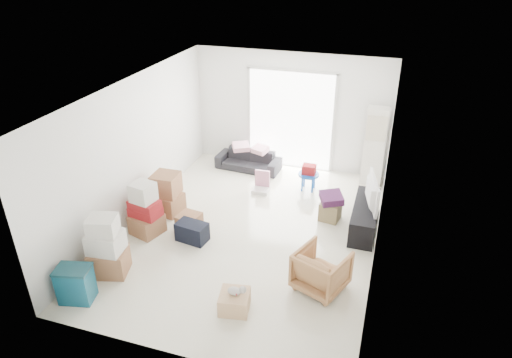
{
  "coord_description": "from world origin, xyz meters",
  "views": [
    {
      "loc": [
        2.24,
        -6.71,
        4.79
      ],
      "look_at": [
        0.05,
        0.2,
        1.01
      ],
      "focal_mm": 32.0,
      "sensor_mm": 36.0,
      "label": 1
    }
  ],
  "objects_px": {
    "tv_console": "(365,216)",
    "storage_bins": "(75,284)",
    "wood_crate": "(235,301)",
    "kids_table": "(309,172)",
    "armchair": "(321,268)",
    "television": "(367,202)",
    "ac_tower": "(374,147)",
    "ottoman": "(330,211)",
    "sofa": "(248,157)"
  },
  "relations": [
    {
      "from": "tv_console",
      "to": "ottoman",
      "type": "xyz_separation_m",
      "value": [
        -0.66,
        0.11,
        -0.06
      ]
    },
    {
      "from": "armchair",
      "to": "kids_table",
      "type": "height_order",
      "value": "armchair"
    },
    {
      "from": "ottoman",
      "to": "storage_bins",
      "type": "bearing_deg",
      "value": -133.77
    },
    {
      "from": "tv_console",
      "to": "sofa",
      "type": "height_order",
      "value": "sofa"
    },
    {
      "from": "armchair",
      "to": "wood_crate",
      "type": "height_order",
      "value": "armchair"
    },
    {
      "from": "sofa",
      "to": "storage_bins",
      "type": "distance_m",
      "value": 5.11
    },
    {
      "from": "armchair",
      "to": "sofa",
      "type": "bearing_deg",
      "value": -35.04
    },
    {
      "from": "storage_bins",
      "to": "armchair",
      "type": "bearing_deg",
      "value": 21.78
    },
    {
      "from": "storage_bins",
      "to": "kids_table",
      "type": "xyz_separation_m",
      "value": [
        2.59,
        4.42,
        0.12
      ]
    },
    {
      "from": "armchair",
      "to": "ottoman",
      "type": "xyz_separation_m",
      "value": [
        -0.18,
        2.01,
        -0.18
      ]
    },
    {
      "from": "sofa",
      "to": "kids_table",
      "type": "relative_size",
      "value": 2.56
    },
    {
      "from": "tv_console",
      "to": "storage_bins",
      "type": "bearing_deg",
      "value": -140.01
    },
    {
      "from": "kids_table",
      "to": "television",
      "type": "bearing_deg",
      "value": -41.34
    },
    {
      "from": "ac_tower",
      "to": "tv_console",
      "type": "relative_size",
      "value": 1.19
    },
    {
      "from": "armchair",
      "to": "ottoman",
      "type": "relative_size",
      "value": 2.0
    },
    {
      "from": "ac_tower",
      "to": "television",
      "type": "height_order",
      "value": "ac_tower"
    },
    {
      "from": "ac_tower",
      "to": "wood_crate",
      "type": "distance_m",
      "value": 4.93
    },
    {
      "from": "tv_console",
      "to": "kids_table",
      "type": "xyz_separation_m",
      "value": [
        -1.31,
        1.15,
        0.17
      ]
    },
    {
      "from": "kids_table",
      "to": "wood_crate",
      "type": "height_order",
      "value": "kids_table"
    },
    {
      "from": "kids_table",
      "to": "wood_crate",
      "type": "relative_size",
      "value": 1.38
    },
    {
      "from": "ottoman",
      "to": "wood_crate",
      "type": "xyz_separation_m",
      "value": [
        -0.92,
        -2.86,
        -0.04
      ]
    },
    {
      "from": "tv_console",
      "to": "wood_crate",
      "type": "bearing_deg",
      "value": -119.91
    },
    {
      "from": "wood_crate",
      "to": "armchair",
      "type": "bearing_deg",
      "value": 37.53
    },
    {
      "from": "ac_tower",
      "to": "sofa",
      "type": "bearing_deg",
      "value": -176.95
    },
    {
      "from": "storage_bins",
      "to": "ac_tower",
      "type": "bearing_deg",
      "value": 53.22
    },
    {
      "from": "tv_console",
      "to": "television",
      "type": "distance_m",
      "value": 0.31
    },
    {
      "from": "tv_console",
      "to": "storage_bins",
      "type": "relative_size",
      "value": 2.55
    },
    {
      "from": "television",
      "to": "sofa",
      "type": "bearing_deg",
      "value": 46.26
    },
    {
      "from": "ac_tower",
      "to": "sofa",
      "type": "relative_size",
      "value": 1.16
    },
    {
      "from": "ac_tower",
      "to": "storage_bins",
      "type": "distance_m",
      "value": 6.46
    },
    {
      "from": "armchair",
      "to": "storage_bins",
      "type": "distance_m",
      "value": 3.69
    },
    {
      "from": "television",
      "to": "storage_bins",
      "type": "bearing_deg",
      "value": 117.36
    },
    {
      "from": "tv_console",
      "to": "storage_bins",
      "type": "distance_m",
      "value": 5.09
    },
    {
      "from": "storage_bins",
      "to": "ottoman",
      "type": "bearing_deg",
      "value": 46.23
    },
    {
      "from": "wood_crate",
      "to": "television",
      "type": "bearing_deg",
      "value": 60.09
    },
    {
      "from": "sofa",
      "to": "storage_bins",
      "type": "height_order",
      "value": "sofa"
    },
    {
      "from": "television",
      "to": "wood_crate",
      "type": "bearing_deg",
      "value": 137.46
    },
    {
      "from": "television",
      "to": "kids_table",
      "type": "distance_m",
      "value": 1.75
    },
    {
      "from": "storage_bins",
      "to": "sofa",
      "type": "bearing_deg",
      "value": 78.3
    },
    {
      "from": "television",
      "to": "storage_bins",
      "type": "xyz_separation_m",
      "value": [
        -3.9,
        -3.27,
        -0.26
      ]
    },
    {
      "from": "storage_bins",
      "to": "wood_crate",
      "type": "distance_m",
      "value": 2.38
    },
    {
      "from": "tv_console",
      "to": "wood_crate",
      "type": "height_order",
      "value": "tv_console"
    },
    {
      "from": "ac_tower",
      "to": "kids_table",
      "type": "distance_m",
      "value": 1.53
    },
    {
      "from": "armchair",
      "to": "kids_table",
      "type": "relative_size",
      "value": 1.25
    },
    {
      "from": "kids_table",
      "to": "armchair",
      "type": "bearing_deg",
      "value": -74.75
    },
    {
      "from": "television",
      "to": "ottoman",
      "type": "bearing_deg",
      "value": 67.87
    },
    {
      "from": "ottoman",
      "to": "kids_table",
      "type": "xyz_separation_m",
      "value": [
        -0.65,
        1.04,
        0.23
      ]
    },
    {
      "from": "sofa",
      "to": "wood_crate",
      "type": "height_order",
      "value": "sofa"
    },
    {
      "from": "ac_tower",
      "to": "armchair",
      "type": "relative_size",
      "value": 2.38
    },
    {
      "from": "armchair",
      "to": "storage_bins",
      "type": "xyz_separation_m",
      "value": [
        -3.42,
        -1.37,
        -0.08
      ]
    }
  ]
}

